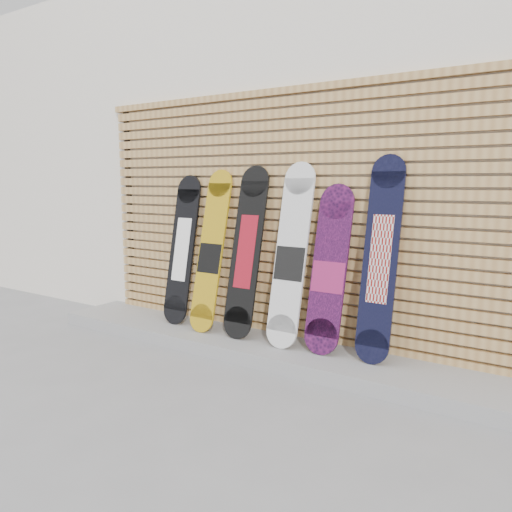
% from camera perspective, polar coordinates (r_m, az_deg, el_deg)
% --- Properties ---
extents(ground, '(80.00, 80.00, 0.00)m').
position_cam_1_polar(ground, '(3.81, -1.93, -14.59)').
color(ground, gray).
rests_on(ground, ground).
extents(building, '(12.00, 5.00, 3.60)m').
position_cam_1_polar(building, '(6.55, 20.08, 10.65)').
color(building, silver).
rests_on(building, ground).
extents(concrete_step, '(4.60, 0.70, 0.12)m').
position_cam_1_polar(concrete_step, '(4.40, 1.63, -10.55)').
color(concrete_step, gray).
rests_on(concrete_step, ground).
extents(slat_wall, '(4.26, 0.08, 2.29)m').
position_cam_1_polar(slat_wall, '(4.42, 3.67, 4.74)').
color(slat_wall, '#AE8148').
rests_on(slat_wall, ground).
extents(snowboard_0, '(0.28, 0.32, 1.44)m').
position_cam_1_polar(snowboard_0, '(4.93, -8.43, 0.75)').
color(snowboard_0, black).
rests_on(snowboard_0, concrete_step).
extents(snowboard_1, '(0.26, 0.39, 1.49)m').
position_cam_1_polar(snowboard_1, '(4.66, -5.17, 0.52)').
color(snowboard_1, '#B48B13').
rests_on(snowboard_1, concrete_step).
extents(snowboard_2, '(0.29, 0.37, 1.52)m').
position_cam_1_polar(snowboard_2, '(4.43, -1.10, 0.50)').
color(snowboard_2, black).
rests_on(snowboard_2, concrete_step).
extents(snowboard_3, '(0.29, 0.38, 1.55)m').
position_cam_1_polar(snowboard_3, '(4.19, 4.00, 0.03)').
color(snowboard_3, silver).
rests_on(snowboard_3, concrete_step).
extents(snowboard_4, '(0.30, 0.34, 1.36)m').
position_cam_1_polar(snowboard_4, '(4.07, 8.36, -1.58)').
color(snowboard_4, black).
rests_on(snowboard_4, concrete_step).
extents(snowboard_5, '(0.27, 0.31, 1.59)m').
position_cam_1_polar(snowboard_5, '(3.91, 14.03, -0.34)').
color(snowboard_5, black).
rests_on(snowboard_5, concrete_step).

